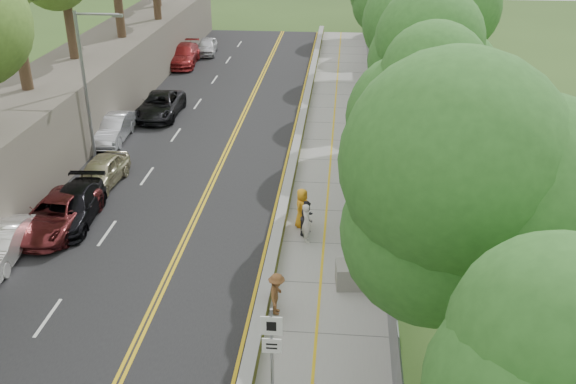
# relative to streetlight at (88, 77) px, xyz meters

# --- Properties ---
(ground) EXTENTS (140.00, 140.00, 0.00)m
(ground) POSITION_rel_streetlight_xyz_m (10.46, -14.00, -4.64)
(ground) COLOR #33511E
(ground) RESTS_ON ground
(road) EXTENTS (11.20, 66.00, 0.04)m
(road) POSITION_rel_streetlight_xyz_m (5.06, 1.00, -4.62)
(road) COLOR black
(road) RESTS_ON ground
(sidewalk) EXTENTS (4.20, 66.00, 0.05)m
(sidewalk) POSITION_rel_streetlight_xyz_m (13.01, 1.00, -4.61)
(sidewalk) COLOR gray
(sidewalk) RESTS_ON ground
(jersey_barrier) EXTENTS (0.42, 66.00, 0.60)m
(jersey_barrier) POSITION_rel_streetlight_xyz_m (10.71, 1.00, -4.34)
(jersey_barrier) COLOR #C2CD1C
(jersey_barrier) RESTS_ON ground
(rock_embankment) EXTENTS (5.00, 66.00, 4.00)m
(rock_embankment) POSITION_rel_streetlight_xyz_m (-3.04, 1.00, -2.64)
(rock_embankment) COLOR #595147
(rock_embankment) RESTS_ON ground
(chainlink_fence) EXTENTS (0.04, 66.00, 2.00)m
(chainlink_fence) POSITION_rel_streetlight_xyz_m (15.11, 1.00, -3.64)
(chainlink_fence) COLOR slate
(chainlink_fence) RESTS_ON ground
(trees_fenceside) EXTENTS (7.00, 66.00, 14.00)m
(trees_fenceside) POSITION_rel_streetlight_xyz_m (17.46, 1.00, 2.36)
(trees_fenceside) COLOR #38782B
(trees_fenceside) RESTS_ON ground
(streetlight) EXTENTS (2.52, 0.22, 8.00)m
(streetlight) POSITION_rel_streetlight_xyz_m (0.00, 0.00, 0.00)
(streetlight) COLOR gray
(streetlight) RESTS_ON ground
(signpost) EXTENTS (0.62, 0.09, 3.10)m
(signpost) POSITION_rel_streetlight_xyz_m (11.51, -17.02, -2.68)
(signpost) COLOR gray
(signpost) RESTS_ON sidewalk
(construction_barrel) EXTENTS (0.50, 0.50, 0.82)m
(construction_barrel) POSITION_rel_streetlight_xyz_m (14.76, 3.56, -4.18)
(construction_barrel) COLOR orange
(construction_barrel) RESTS_ON sidewalk
(concrete_block) EXTENTS (1.43, 1.12, 0.90)m
(concrete_block) POSITION_rel_streetlight_xyz_m (13.90, -11.00, -4.14)
(concrete_block) COLOR slate
(concrete_block) RESTS_ON sidewalk
(car_1) EXTENTS (1.84, 4.38, 1.41)m
(car_1) POSITION_rel_streetlight_xyz_m (-0.14, -10.55, -3.90)
(car_1) COLOR white
(car_1) RESTS_ON road
(car_2) EXTENTS (2.67, 5.26, 1.42)m
(car_2) POSITION_rel_streetlight_xyz_m (1.05, -7.84, -3.89)
(car_2) COLOR maroon
(car_2) RESTS_ON road
(car_3) EXTENTS (2.36, 5.07, 1.43)m
(car_3) POSITION_rel_streetlight_xyz_m (1.46, -7.05, -3.88)
(car_3) COLOR black
(car_3) RESTS_ON road
(car_4) EXTENTS (2.00, 4.35, 1.45)m
(car_4) POSITION_rel_streetlight_xyz_m (1.38, -3.28, -3.88)
(car_4) COLOR tan
(car_4) RESTS_ON road
(car_5) EXTENTS (1.83, 4.67, 1.51)m
(car_5) POSITION_rel_streetlight_xyz_m (-0.14, 2.74, -3.84)
(car_5) COLOR silver
(car_5) RESTS_ON road
(car_6) EXTENTS (2.53, 5.31, 1.46)m
(car_6) POSITION_rel_streetlight_xyz_m (1.46, 7.27, -3.87)
(car_6) COLOR black
(car_6) RESTS_ON road
(car_7) EXTENTS (2.68, 5.81, 1.65)m
(car_7) POSITION_rel_streetlight_xyz_m (-0.14, 20.08, -3.78)
(car_7) COLOR maroon
(car_7) RESTS_ON road
(car_8) EXTENTS (1.97, 4.15, 1.37)m
(car_8) POSITION_rel_streetlight_xyz_m (1.05, 23.91, -3.91)
(car_8) COLOR silver
(car_8) RESTS_ON road
(painter_0) EXTENTS (0.87, 1.03, 1.80)m
(painter_0) POSITION_rel_streetlight_xyz_m (11.62, -6.60, -3.69)
(painter_0) COLOR #F7A11C
(painter_0) RESTS_ON sidewalk
(painter_1) EXTENTS (0.58, 0.72, 1.72)m
(painter_1) POSITION_rel_streetlight_xyz_m (11.91, -7.86, -3.73)
(painter_1) COLOR silver
(painter_1) RESTS_ON sidewalk
(painter_2) EXTENTS (0.86, 0.94, 1.56)m
(painter_2) POSITION_rel_streetlight_xyz_m (11.91, -7.27, -3.81)
(painter_2) COLOR black
(painter_2) RESTS_ON sidewalk
(painter_3) EXTENTS (0.67, 1.07, 1.60)m
(painter_3) POSITION_rel_streetlight_xyz_m (11.21, -13.00, -3.79)
(painter_3) COLOR brown
(painter_3) RESTS_ON sidewalk
(person_far) EXTENTS (1.04, 0.69, 1.65)m
(person_far) POSITION_rel_streetlight_xyz_m (14.03, 6.95, -3.77)
(person_far) COLOR black
(person_far) RESTS_ON sidewalk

